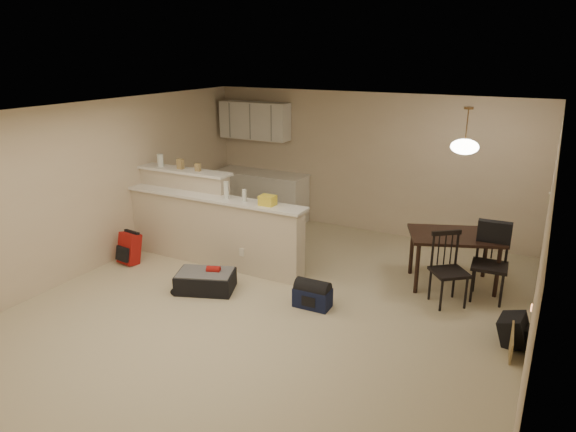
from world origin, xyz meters
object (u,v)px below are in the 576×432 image
Objects in this scene: dining_chair_near at (450,270)px; suitcase at (206,281)px; navy_duffel at (312,298)px; pendant_lamp at (465,146)px; dining_table at (455,241)px; dining_chair_far at (490,264)px; red_backpack at (129,248)px; black_daypack at (514,330)px.

dining_chair_near reaches higher than suitcase.
suitcase is at bearing -171.81° from navy_duffel.
pendant_lamp is at bearing 44.89° from navy_duffel.
navy_duffel is (-1.46, -1.52, -0.54)m from dining_table.
red_backpack is at bearing -169.35° from dining_chair_far.
suitcase is at bearing -149.17° from pendant_lamp.
dining_chair_near is 1.25× the size of suitcase.
pendant_lamp is 1.68× the size of black_daypack.
red_backpack is at bearing 151.03° from suitcase.
dining_table is 3.86× the size of black_daypack.
dining_table is at bearing 10.04° from suitcase.
dining_table reaches higher than black_daypack.
dining_chair_near reaches higher than navy_duffel.
dining_chair_near is at bearing 18.37° from red_backpack.
dining_table reaches higher than suitcase.
black_daypack is at bearing -70.40° from dining_chair_far.
red_backpack is (-4.68, -0.91, -0.24)m from dining_chair_near.
dining_table is at bearing -45.00° from pendant_lamp.
suitcase is 2.09× the size of black_daypack.
suitcase is 1.64× the size of navy_duffel.
dining_chair_near is 4.77m from red_backpack.
dining_table is 3.50m from suitcase.
red_backpack is at bearing -161.50° from pendant_lamp.
pendant_lamp is at bearing 151.05° from dining_chair_far.
dining_chair_near is 1.80m from navy_duffel.
dining_chair_far is 5.29m from red_backpack.
dining_chair_far is 2.38m from navy_duffel.
pendant_lamp reaches higher than black_daypack.
suitcase is at bearing 103.45° from black_daypack.
suitcase is (-3.49, -1.53, -0.38)m from dining_chair_far.
black_daypack is (0.42, -0.99, -0.35)m from dining_chair_far.
navy_duffel is (3.15, 0.02, -0.11)m from red_backpack.
black_daypack is at bearing 5.43° from navy_duffel.
navy_duffel is (-1.53, -0.89, -0.35)m from dining_chair_near.
dining_chair_far is 2.17× the size of navy_duffel.
black_daypack is (0.86, -0.61, -0.32)m from dining_chair_near.
dining_table is at bearing 57.95° from dining_chair_near.
red_backpack is at bearing 177.24° from dining_table.
suitcase is 1.65m from red_backpack.
dining_chair_far reaches higher than red_backpack.
pendant_lamp is at bearing 57.95° from dining_chair_near.
dining_chair_far is 3.83m from suitcase.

